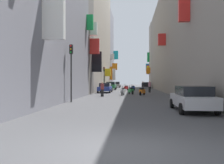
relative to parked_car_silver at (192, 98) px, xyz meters
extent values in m
plane|color=#424244|center=(-3.78, 22.40, -0.76)|extent=(140.00, 140.00, 0.00)
cube|color=green|center=(-8.40, 13.35, 7.84)|extent=(0.75, 0.39, 1.76)
cube|color=white|center=(-8.12, -0.03, 5.03)|extent=(1.32, 0.44, 3.14)
cube|color=slate|center=(-11.78, 16.29, 9.58)|extent=(6.00, 3.72, 20.68)
cube|color=red|center=(-8.19, 15.50, 5.33)|extent=(1.17, 0.48, 1.92)
cube|color=black|center=(-8.14, 17.00, 3.49)|extent=(1.26, 0.51, 2.69)
cube|color=white|center=(-8.31, 15.20, 7.46)|extent=(0.93, 0.46, 1.57)
cube|color=#9E9384|center=(-11.78, 30.27, 9.94)|extent=(6.00, 24.23, 21.39)
cube|color=orange|center=(-8.47, 41.04, 2.75)|extent=(0.62, 0.36, 3.11)
cube|color=yellow|center=(-8.22, 31.41, 2.59)|extent=(1.11, 0.58, 1.47)
cube|color=gray|center=(-11.78, 47.39, 9.05)|extent=(6.00, 10.02, 19.63)
cube|color=#19B2BF|center=(-8.10, 51.70, 8.19)|extent=(1.35, 0.42, 2.37)
cube|color=white|center=(-8.31, 46.82, 2.65)|extent=(0.93, 0.43, 2.94)
cube|color=orange|center=(-8.10, 47.79, 4.71)|extent=(1.34, 0.46, 1.74)
cube|color=white|center=(-8.36, 43.21, 6.88)|extent=(0.84, 0.51, 1.48)
cube|color=gray|center=(4.22, 19.34, 7.36)|extent=(6.00, 53.87, 16.24)
cube|color=red|center=(0.69, 19.50, 6.75)|extent=(1.07, 0.48, 1.64)
cube|color=red|center=(0.78, 5.83, 6.72)|extent=(0.89, 0.46, 1.83)
cube|color=#9E9384|center=(4.22, 49.39, 7.61)|extent=(6.00, 6.02, 16.75)
cube|color=#19B2BF|center=(0.77, 51.70, 4.65)|extent=(0.92, 0.39, 2.13)
cube|color=purple|center=(0.84, 51.50, 4.07)|extent=(0.78, 0.61, 2.62)
cube|color=orange|center=(0.68, 47.53, 3.65)|extent=(1.08, 0.51, 1.49)
cube|color=green|center=(0.92, 50.66, 7.40)|extent=(0.61, 0.55, 2.60)
cube|color=yellow|center=(0.87, 51.09, 3.99)|extent=(0.71, 0.62, 2.26)
cube|color=#B7B7BC|center=(0.00, 0.06, -0.15)|extent=(1.80, 4.40, 0.63)
cube|color=black|center=(0.00, -0.16, 0.42)|extent=(1.58, 2.47, 0.52)
cylinder|color=black|center=(-0.90, 1.51, -0.46)|extent=(0.18, 0.60, 0.60)
cylinder|color=black|center=(0.90, 1.51, -0.46)|extent=(0.18, 0.60, 0.60)
cylinder|color=black|center=(-0.90, -1.39, -0.46)|extent=(0.18, 0.60, 0.60)
cylinder|color=black|center=(0.90, -1.39, -0.46)|extent=(0.18, 0.60, 0.60)
cube|color=black|center=(-0.17, 42.06, -0.15)|extent=(1.77, 4.47, 0.63)
cube|color=black|center=(-0.17, 41.84, 0.39)|extent=(1.56, 2.51, 0.45)
cylinder|color=black|center=(-1.05, 43.54, -0.46)|extent=(0.18, 0.60, 0.60)
cylinder|color=black|center=(0.72, 43.54, -0.46)|extent=(0.18, 0.60, 0.60)
cylinder|color=black|center=(-1.05, 40.59, -0.46)|extent=(0.18, 0.60, 0.60)
cylinder|color=black|center=(0.72, 40.59, -0.46)|extent=(0.18, 0.60, 0.60)
cube|color=#236638|center=(-7.52, 30.31, -0.12)|extent=(1.82, 3.90, 0.69)
cube|color=black|center=(-7.52, 30.50, 0.49)|extent=(1.61, 2.19, 0.52)
cylinder|color=black|center=(-6.61, 29.02, -0.46)|extent=(0.18, 0.60, 0.60)
cylinder|color=black|center=(-8.43, 29.02, -0.46)|extent=(0.18, 0.60, 0.60)
cylinder|color=black|center=(-6.61, 31.59, -0.46)|extent=(0.18, 0.60, 0.60)
cylinder|color=black|center=(-8.43, 31.59, -0.46)|extent=(0.18, 0.60, 0.60)
cube|color=navy|center=(-7.42, 20.17, -0.17)|extent=(1.71, 4.47, 0.58)
cube|color=black|center=(-7.42, 20.40, 0.37)|extent=(1.50, 2.50, 0.51)
cylinder|color=black|center=(-6.57, 18.70, -0.46)|extent=(0.18, 0.60, 0.60)
cylinder|color=black|center=(-8.28, 18.70, -0.46)|extent=(0.18, 0.60, 0.60)
cylinder|color=black|center=(-6.57, 21.65, -0.46)|extent=(0.18, 0.60, 0.60)
cylinder|color=black|center=(-8.28, 21.65, -0.46)|extent=(0.18, 0.60, 0.60)
cube|color=slate|center=(-7.37, 44.47, -0.16)|extent=(1.66, 4.08, 0.60)
cube|color=black|center=(-7.37, 44.68, 0.42)|extent=(1.46, 2.29, 0.55)
cylinder|color=black|center=(-6.54, 43.13, -0.46)|extent=(0.18, 0.60, 0.60)
cylinder|color=black|center=(-8.20, 43.13, -0.46)|extent=(0.18, 0.60, 0.60)
cylinder|color=black|center=(-6.54, 45.82, -0.46)|extent=(0.18, 0.60, 0.60)
cylinder|color=black|center=(-8.20, 45.82, -0.46)|extent=(0.18, 0.60, 0.60)
cube|color=#2D4CAD|center=(-3.35, 28.11, -0.30)|extent=(0.77, 1.24, 0.45)
cube|color=black|center=(-3.29, 27.91, 0.01)|extent=(0.47, 0.63, 0.16)
cylinder|color=#4C4C51|center=(-3.53, 28.67, 0.03)|extent=(0.14, 0.28, 0.68)
cylinder|color=black|center=(-3.57, 28.80, -0.52)|extent=(0.24, 0.49, 0.48)
cylinder|color=black|center=(-3.14, 27.42, -0.52)|extent=(0.24, 0.49, 0.48)
cube|color=orange|center=(-2.24, 14.58, -0.30)|extent=(0.82, 1.15, 0.45)
cube|color=black|center=(-2.31, 14.39, 0.01)|extent=(0.51, 0.64, 0.16)
cylinder|color=#4C4C51|center=(-2.03, 15.07, 0.03)|extent=(0.16, 0.28, 0.68)
cylinder|color=black|center=(-1.98, 15.19, -0.52)|extent=(0.28, 0.48, 0.48)
cylinder|color=black|center=(-2.49, 13.97, -0.52)|extent=(0.28, 0.48, 0.48)
cube|color=silver|center=(-4.56, 14.23, -0.30)|extent=(0.55, 1.16, 0.45)
cube|color=black|center=(-4.53, 14.44, 0.01)|extent=(0.38, 0.59, 0.16)
cylinder|color=#4C4C51|center=(-4.61, 13.67, 0.03)|extent=(0.09, 0.28, 0.68)
cylinder|color=black|center=(-4.63, 13.53, -0.52)|extent=(0.15, 0.49, 0.48)
cylinder|color=black|center=(-4.48, 14.93, -0.52)|extent=(0.15, 0.49, 0.48)
cube|color=red|center=(-4.57, 28.25, -0.30)|extent=(0.78, 1.18, 0.45)
cube|color=black|center=(-4.50, 28.45, 0.01)|extent=(0.49, 0.64, 0.16)
cylinder|color=#4C4C51|center=(-4.75, 27.74, 0.03)|extent=(0.15, 0.28, 0.68)
cylinder|color=black|center=(-4.80, 27.61, -0.52)|extent=(0.26, 0.49, 0.48)
cylinder|color=black|center=(-4.34, 28.90, -0.52)|extent=(0.26, 0.49, 0.48)
cube|color=#287F3D|center=(-3.63, 16.67, -0.30)|extent=(0.79, 1.26, 0.45)
cube|color=black|center=(-3.56, 16.46, 0.01)|extent=(0.48, 0.63, 0.16)
cylinder|color=#4C4C51|center=(-3.81, 17.24, 0.03)|extent=(0.14, 0.28, 0.68)
cylinder|color=black|center=(-3.86, 17.38, -0.52)|extent=(0.25, 0.49, 0.48)
cylinder|color=black|center=(-3.40, 15.97, -0.52)|extent=(0.25, 0.49, 0.48)
cylinder|color=#242424|center=(-0.89, 20.98, -0.33)|extent=(0.45, 0.45, 0.86)
cylinder|color=pink|center=(-0.89, 20.98, 0.44)|extent=(0.53, 0.53, 0.68)
sphere|color=tan|center=(-0.89, 20.98, 0.90)|extent=(0.23, 0.23, 0.23)
cylinder|color=#383838|center=(-1.80, 22.84, -0.37)|extent=(0.36, 0.36, 0.79)
cylinder|color=black|center=(-1.80, 22.84, 0.34)|extent=(0.43, 0.43, 0.63)
sphere|color=tan|center=(-1.80, 22.84, 0.76)|extent=(0.21, 0.21, 0.21)
cylinder|color=black|center=(-6.72, 11.65, -0.37)|extent=(0.43, 0.43, 0.79)
cylinder|color=maroon|center=(-6.72, 11.65, 0.34)|extent=(0.51, 0.51, 0.63)
sphere|color=tan|center=(-6.72, 11.65, 0.76)|extent=(0.21, 0.21, 0.21)
cylinder|color=#2D2D2D|center=(-8.38, 26.78, 0.92)|extent=(0.12, 0.12, 3.37)
cube|color=black|center=(-8.38, 26.78, 2.99)|extent=(0.26, 0.26, 0.75)
sphere|color=red|center=(-8.38, 26.64, 3.24)|extent=(0.14, 0.14, 0.14)
sphere|color=orange|center=(-8.38, 26.64, 2.99)|extent=(0.14, 0.14, 0.14)
sphere|color=green|center=(-8.38, 26.64, 2.74)|extent=(0.14, 0.14, 0.14)
cylinder|color=#2D2D2D|center=(-8.36, 4.82, 1.19)|extent=(0.12, 0.12, 3.91)
cube|color=black|center=(-8.36, 4.82, 3.53)|extent=(0.26, 0.26, 0.75)
sphere|color=red|center=(-8.36, 4.68, 3.78)|extent=(0.14, 0.14, 0.14)
sphere|color=orange|center=(-8.36, 4.68, 3.53)|extent=(0.14, 0.14, 0.14)
sphere|color=green|center=(-8.36, 4.68, 3.28)|extent=(0.14, 0.14, 0.14)
camera|label=1|loc=(-3.41, -13.58, 0.99)|focal=37.20mm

